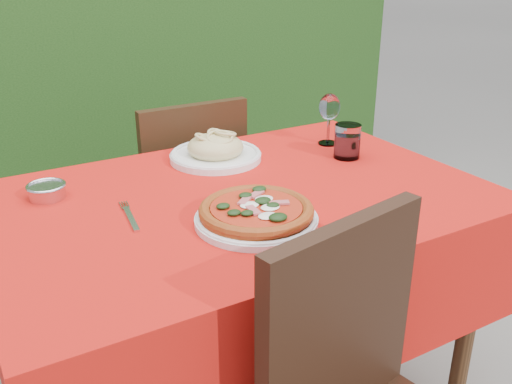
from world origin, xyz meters
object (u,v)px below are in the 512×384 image
pizza_plate (256,213)px  pasta_plate (215,151)px  fork (131,219)px  water_glass (347,143)px  chair_far (187,196)px  steel_ramekin (47,192)px  wine_glass (329,109)px

pizza_plate → pasta_plate: size_ratio=1.16×
pizza_plate → fork: 0.29m
pasta_plate → water_glass: 0.40m
pizza_plate → water_glass: bearing=28.5°
chair_far → steel_ramekin: chair_far is taller
pasta_plate → steel_ramekin: size_ratio=3.02×
chair_far → wine_glass: size_ratio=5.17×
water_glass → pasta_plate: bearing=152.6°
chair_far → fork: chair_far is taller
water_glass → fork: bearing=-172.8°
chair_far → water_glass: bearing=121.0°
water_glass → wine_glass: 0.15m
pizza_plate → steel_ramekin: pizza_plate is taller
wine_glass → pasta_plate: bearing=172.5°
pizza_plate → water_glass: size_ratio=3.10×
pizza_plate → water_glass: water_glass is taller
pasta_plate → wine_glass: 0.39m
steel_ramekin → pizza_plate: bearing=-45.4°
chair_far → steel_ramekin: bearing=35.4°
fork → water_glass: bearing=14.9°
pasta_plate → chair_far: bearing=83.1°
fork → steel_ramekin: bearing=129.4°
chair_far → wine_glass: (0.34, -0.39, 0.37)m
pizza_plate → pasta_plate: (0.11, 0.43, 0.00)m
wine_glass → fork: size_ratio=0.89×
pasta_plate → water_glass: bearing=-27.4°
pizza_plate → fork: size_ratio=1.72×
chair_far → water_glass: chair_far is taller
water_glass → pizza_plate: bearing=-151.5°
chair_far → pizza_plate: (-0.15, -0.77, 0.28)m
chair_far → fork: size_ratio=4.62×
pizza_plate → wine_glass: wine_glass is taller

